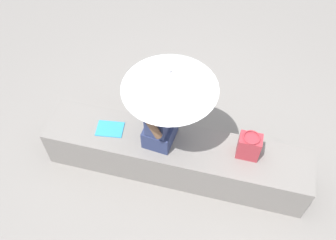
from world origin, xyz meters
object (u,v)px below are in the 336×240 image
magazine (110,129)px  parasol (170,80)px  person_seated (160,115)px  handbag_black (249,146)px

magazine → parasol: bearing=-5.6°
person_seated → handbag_black: bearing=1.8°
person_seated → handbag_black: 0.92m
handbag_black → magazine: size_ratio=1.08×
magazine → handbag_black: bearing=-6.2°
person_seated → parasol: bearing=7.4°
parasol → handbag_black: size_ratio=3.34×
parasol → magazine: size_ratio=3.60×
magazine → person_seated: bearing=-6.5°
person_seated → handbag_black: size_ratio=2.98×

